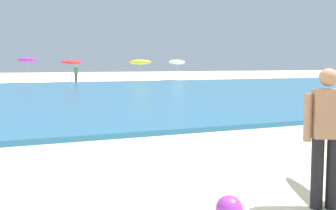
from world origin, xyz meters
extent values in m
plane|color=beige|center=(0.00, 0.00, 0.00)|extent=(160.00, 160.00, 0.00)
cube|color=teal|center=(0.00, 19.07, 0.07)|extent=(120.00, 28.00, 0.14)
cylinder|color=black|center=(0.97, -0.57, 0.44)|extent=(0.15, 0.15, 0.88)
cylinder|color=black|center=(1.14, -0.65, 0.44)|extent=(0.15, 0.15, 0.88)
cube|color=#9E7051|center=(1.05, -0.61, 1.18)|extent=(0.40, 0.34, 0.60)
sphere|color=#9E7051|center=(1.05, -0.61, 1.62)|extent=(0.22, 0.22, 0.22)
cylinder|color=#9E7051|center=(0.84, -0.51, 1.13)|extent=(0.10, 0.10, 0.58)
cylinder|color=beige|center=(1.25, 35.86, 1.00)|extent=(0.05, 0.05, 2.00)
ellipsoid|color=purple|center=(1.25, 35.86, 2.05)|extent=(1.79, 1.82, 0.53)
cylinder|color=beige|center=(5.12, 35.59, 0.92)|extent=(0.05, 0.05, 1.83)
ellipsoid|color=red|center=(5.12, 35.59, 1.89)|extent=(1.93, 1.95, 0.49)
cylinder|color=beige|center=(11.76, 35.10, 0.91)|extent=(0.05, 0.05, 1.81)
ellipsoid|color=yellow|center=(11.76, 35.10, 1.89)|extent=(2.20, 2.21, 0.56)
cylinder|color=beige|center=(16.43, 36.51, 0.92)|extent=(0.05, 0.05, 1.84)
ellipsoid|color=white|center=(16.43, 36.51, 1.91)|extent=(1.73, 1.77, 0.63)
cylinder|color=#383842|center=(5.32, 34.47, 0.42)|extent=(0.20, 0.20, 0.84)
cube|color=#338C4C|center=(5.32, 34.47, 1.11)|extent=(0.32, 0.20, 0.54)
sphere|color=tan|center=(5.32, 34.47, 1.48)|extent=(0.20, 0.20, 0.20)
sphere|color=purple|center=(-0.27, -0.54, 0.16)|extent=(0.31, 0.31, 0.31)
camera|label=1|loc=(-2.79, -4.52, 1.79)|focal=45.69mm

